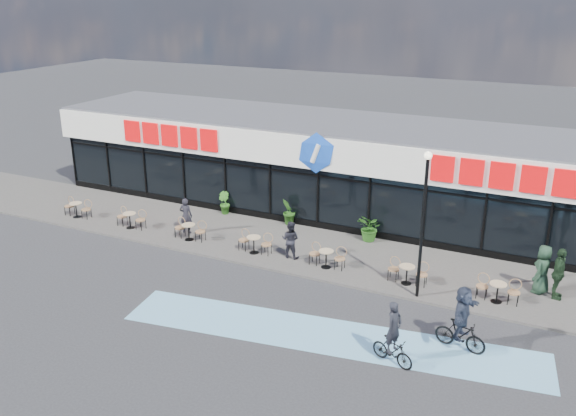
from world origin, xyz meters
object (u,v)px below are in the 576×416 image
at_px(pedestrian_b, 559,274).
at_px(bistro_set_0, 77,208).
at_px(potted_plant_right, 370,228).
at_px(patron_left, 186,216).
at_px(pedestrian_a, 543,269).
at_px(cyclist_a, 393,341).
at_px(potted_plant_mid, 289,212).
at_px(cyclist_b, 462,320).
at_px(patron_right, 290,240).
at_px(lamp_post, 423,214).
at_px(potted_plant_left, 224,203).

bearing_deg(pedestrian_b, bistro_set_0, 93.65).
xyz_separation_m(potted_plant_right, patron_left, (-7.97, -2.73, 0.22)).
relative_size(bistro_set_0, pedestrian_a, 0.82).
bearing_deg(cyclist_a, pedestrian_b, 56.80).
xyz_separation_m(potted_plant_mid, potted_plant_right, (4.13, -0.21, -0.04)).
bearing_deg(patron_left, cyclist_b, 151.47).
height_order(potted_plant_right, patron_right, patron_right).
xyz_separation_m(lamp_post, cyclist_a, (0.36, -4.42, -2.55)).
relative_size(potted_plant_right, pedestrian_a, 0.66).
distance_m(lamp_post, patron_right, 6.27).
bearing_deg(potted_plant_right, cyclist_b, -52.68).
bearing_deg(cyclist_a, potted_plant_mid, 131.09).
height_order(potted_plant_left, pedestrian_a, pedestrian_a).
height_order(potted_plant_right, cyclist_b, cyclist_b).
bearing_deg(lamp_post, pedestrian_a, 29.31).
distance_m(potted_plant_mid, pedestrian_b, 12.18).
height_order(pedestrian_a, cyclist_a, cyclist_a).
bearing_deg(bistro_set_0, patron_left, 5.49).
xyz_separation_m(potted_plant_mid, pedestrian_a, (11.40, -2.15, 0.28)).
bearing_deg(potted_plant_right, potted_plant_left, 178.45).
bearing_deg(potted_plant_left, pedestrian_b, -8.65).
bearing_deg(cyclist_b, pedestrian_a, 68.23).
xyz_separation_m(lamp_post, potted_plant_right, (-3.22, 4.21, -2.62)).
bearing_deg(patron_right, cyclist_a, 136.22).
height_order(lamp_post, cyclist_b, lamp_post).
relative_size(potted_plant_mid, potted_plant_right, 1.07).
distance_m(potted_plant_right, patron_left, 8.43).
height_order(bistro_set_0, potted_plant_right, potted_plant_right).
relative_size(patron_right, pedestrian_a, 0.86).
xyz_separation_m(bistro_set_0, pedestrian_a, (21.31, 1.37, 0.48)).
xyz_separation_m(bistro_set_0, cyclist_a, (17.62, -5.32, 0.23)).
bearing_deg(patron_left, pedestrian_b, 171.12).
height_order(patron_right, pedestrian_a, pedestrian_a).
xyz_separation_m(pedestrian_b, cyclist_a, (-4.23, -6.47, -0.29)).
bearing_deg(potted_plant_left, pedestrian_a, -8.15).
bearing_deg(cyclist_a, patron_left, 152.95).
distance_m(potted_plant_mid, cyclist_a, 11.73).
bearing_deg(cyclist_b, potted_plant_left, 151.25).
xyz_separation_m(bistro_set_0, patron_left, (6.06, 0.58, 0.38)).
bearing_deg(patron_left, pedestrian_a, 172.01).
distance_m(potted_plant_left, cyclist_a, 14.35).
bearing_deg(lamp_post, potted_plant_left, 158.02).
relative_size(patron_left, cyclist_b, 0.77).
distance_m(bistro_set_0, patron_right, 11.59).
height_order(potted_plant_mid, patron_left, patron_left).
xyz_separation_m(potted_plant_right, cyclist_a, (3.58, -8.62, 0.07)).
xyz_separation_m(lamp_post, cyclist_b, (2.05, -2.71, -2.30)).
distance_m(patron_right, cyclist_a, 8.16).
bearing_deg(bistro_set_0, potted_plant_mid, 19.57).
relative_size(potted_plant_right, pedestrian_b, 0.63).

